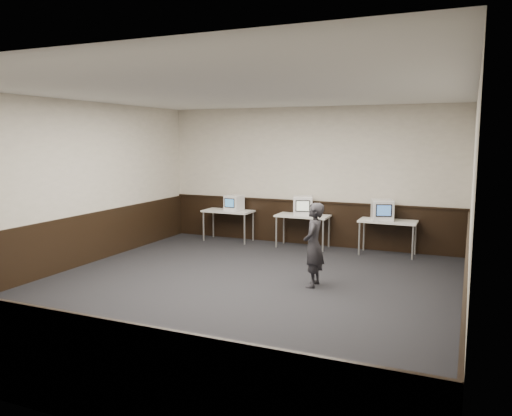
{
  "coord_description": "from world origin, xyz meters",
  "views": [
    {
      "loc": [
        3.47,
        -7.12,
        2.48
      ],
      "look_at": [
        -0.3,
        1.6,
        1.15
      ],
      "focal_mm": 35.0,
      "sensor_mm": 36.0,
      "label": 1
    }
  ],
  "objects_px": {
    "desk_left": "(228,213)",
    "desk_right": "(388,224)",
    "emac_left": "(234,203)",
    "person": "(314,245)",
    "emac_center": "(303,206)",
    "emac_right": "(382,210)",
    "desk_center": "(303,218)"
  },
  "relations": [
    {
      "from": "person",
      "to": "desk_right",
      "type": "bearing_deg",
      "value": 160.59
    },
    {
      "from": "emac_center",
      "to": "emac_right",
      "type": "xyz_separation_m",
      "value": [
        1.78,
        -0.03,
        0.0
      ]
    },
    {
      "from": "desk_right",
      "to": "person",
      "type": "height_order",
      "value": "person"
    },
    {
      "from": "emac_right",
      "to": "desk_left",
      "type": "bearing_deg",
      "value": 162.74
    },
    {
      "from": "desk_right",
      "to": "emac_left",
      "type": "relative_size",
      "value": 2.73
    },
    {
      "from": "desk_left",
      "to": "emac_left",
      "type": "xyz_separation_m",
      "value": [
        0.15,
        0.03,
        0.26
      ]
    },
    {
      "from": "desk_left",
      "to": "emac_left",
      "type": "distance_m",
      "value": 0.3
    },
    {
      "from": "desk_left",
      "to": "person",
      "type": "distance_m",
      "value": 4.14
    },
    {
      "from": "emac_left",
      "to": "person",
      "type": "height_order",
      "value": "person"
    },
    {
      "from": "desk_left",
      "to": "desk_center",
      "type": "distance_m",
      "value": 1.9
    },
    {
      "from": "desk_right",
      "to": "emac_right",
      "type": "height_order",
      "value": "emac_right"
    },
    {
      "from": "desk_center",
      "to": "emac_left",
      "type": "bearing_deg",
      "value": 179.18
    },
    {
      "from": "emac_center",
      "to": "emac_right",
      "type": "bearing_deg",
      "value": -17.61
    },
    {
      "from": "desk_center",
      "to": "emac_left",
      "type": "height_order",
      "value": "emac_left"
    },
    {
      "from": "emac_center",
      "to": "person",
      "type": "height_order",
      "value": "person"
    },
    {
      "from": "emac_right",
      "to": "desk_center",
      "type": "bearing_deg",
      "value": 162.45
    },
    {
      "from": "emac_center",
      "to": "emac_right",
      "type": "distance_m",
      "value": 1.78
    },
    {
      "from": "desk_left",
      "to": "desk_right",
      "type": "relative_size",
      "value": 1.0
    },
    {
      "from": "desk_center",
      "to": "emac_left",
      "type": "relative_size",
      "value": 2.73
    },
    {
      "from": "person",
      "to": "emac_right",
      "type": "bearing_deg",
      "value": 162.86
    },
    {
      "from": "desk_right",
      "to": "person",
      "type": "relative_size",
      "value": 0.84
    },
    {
      "from": "desk_left",
      "to": "desk_right",
      "type": "height_order",
      "value": "same"
    },
    {
      "from": "desk_center",
      "to": "emac_center",
      "type": "xyz_separation_m",
      "value": [
        -0.0,
        0.01,
        0.29
      ]
    },
    {
      "from": "emac_left",
      "to": "person",
      "type": "distance_m",
      "value": 4.06
    },
    {
      "from": "emac_center",
      "to": "person",
      "type": "xyz_separation_m",
      "value": [
        1.11,
        -2.84,
        -0.25
      ]
    },
    {
      "from": "emac_right",
      "to": "person",
      "type": "distance_m",
      "value": 2.91
    },
    {
      "from": "emac_right",
      "to": "person",
      "type": "height_order",
      "value": "person"
    },
    {
      "from": "emac_left",
      "to": "desk_left",
      "type": "bearing_deg",
      "value": -162.89
    },
    {
      "from": "desk_left",
      "to": "emac_left",
      "type": "relative_size",
      "value": 2.73
    },
    {
      "from": "desk_right",
      "to": "emac_left",
      "type": "height_order",
      "value": "emac_left"
    },
    {
      "from": "desk_center",
      "to": "emac_center",
      "type": "distance_m",
      "value": 0.29
    },
    {
      "from": "desk_right",
      "to": "emac_center",
      "type": "relative_size",
      "value": 2.16
    }
  ]
}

